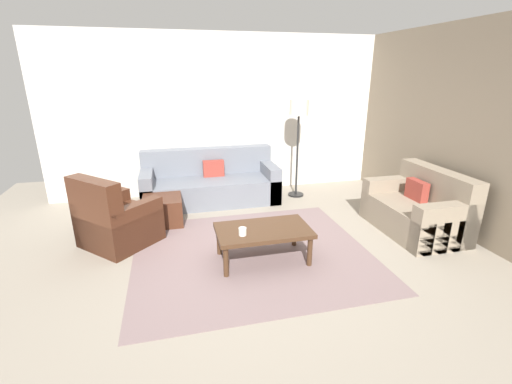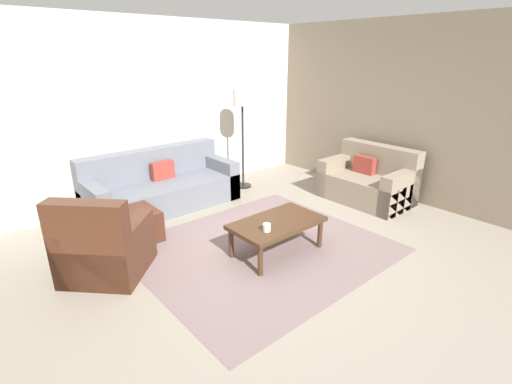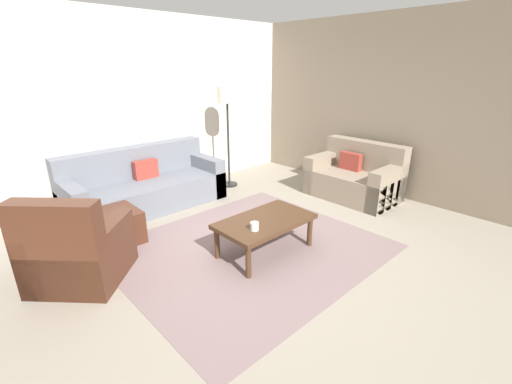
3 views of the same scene
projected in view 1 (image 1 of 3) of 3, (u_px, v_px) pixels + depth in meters
name	position (u px, v px, depth m)	size (l,w,h in m)	color
ground_plane	(252.00, 253.00, 4.38)	(8.00, 8.00, 0.00)	gray
rear_partition	(219.00, 116.00, 6.32)	(6.00, 0.12, 2.80)	silver
stone_feature_panel	(474.00, 132.00, 4.61)	(0.12, 5.20, 2.80)	gray
area_rug	(252.00, 253.00, 4.38)	(2.88, 2.53, 0.01)	slate
couch_main	(210.00, 184.00, 6.14)	(2.28, 0.94, 0.88)	slate
couch_loveseat	(420.00, 210.00, 4.94)	(0.88, 1.37, 0.88)	gray
armchair_leather	(114.00, 223.00, 4.51)	(1.13, 1.13, 0.95)	#4C2819
ottoman	(163.00, 210.00, 5.21)	(0.56, 0.56, 0.40)	#4C2819
coffee_table	(263.00, 232.00, 4.13)	(1.10, 0.64, 0.41)	#472D1C
cup	(243.00, 232.00, 3.93)	(0.09, 0.09, 0.09)	white
lamp_standing	(299.00, 118.00, 6.00)	(0.32, 0.32, 1.71)	black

